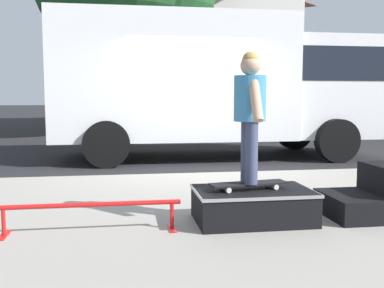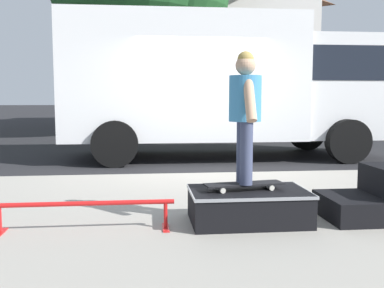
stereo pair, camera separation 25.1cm
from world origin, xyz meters
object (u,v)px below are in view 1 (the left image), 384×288
object	(u,v)px
kicker_ramp	(383,195)
skater_kid	(250,106)
skate_box	(253,204)
box_truck	(216,81)
skateboard	(249,184)
grind_rail	(90,209)

from	to	relation	value
kicker_ramp	skater_kid	xyz separation A→B (m)	(-1.44, -0.00, 0.92)
skate_box	skater_kid	distance (m)	0.96
kicker_ramp	box_truck	xyz separation A→B (m)	(-0.60, 5.59, 1.36)
skate_box	kicker_ramp	distance (m)	1.39
skateboard	skater_kid	size ratio (longest dim) A/B	0.63
kicker_ramp	grind_rail	size ratio (longest dim) A/B	0.62
skate_box	skater_kid	bearing A→B (deg)	-175.60
skate_box	skater_kid	xyz separation A→B (m)	(-0.05, -0.00, 0.96)
grind_rail	skate_box	bearing A→B (deg)	4.54
kicker_ramp	box_truck	world-z (taller)	box_truck
skateboard	box_truck	xyz separation A→B (m)	(0.83, 5.60, 1.20)
kicker_ramp	grind_rail	world-z (taller)	kicker_ramp
skateboard	kicker_ramp	bearing A→B (deg)	0.12
skateboard	skater_kid	xyz separation A→B (m)	(-0.00, 0.00, 0.76)
skate_box	skateboard	bearing A→B (deg)	-175.60
grind_rail	skateboard	xyz separation A→B (m)	(1.52, 0.12, 0.17)
kicker_ramp	grind_rail	xyz separation A→B (m)	(-2.96, -0.12, -0.00)
skater_kid	skateboard	bearing A→B (deg)	0.00
skate_box	grind_rail	xyz separation A→B (m)	(-1.56, -0.12, 0.04)
skateboard	box_truck	bearing A→B (deg)	81.53
skateboard	box_truck	distance (m)	5.78
kicker_ramp	skateboard	world-z (taller)	kicker_ramp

